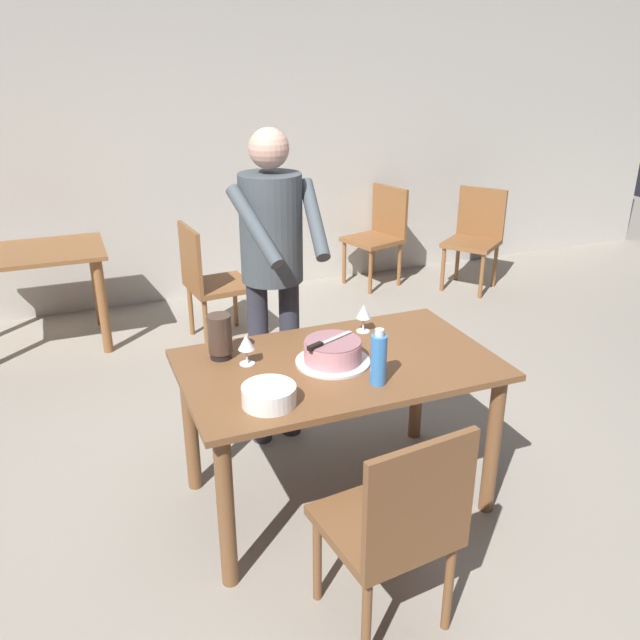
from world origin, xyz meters
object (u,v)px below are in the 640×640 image
object	(u,v)px
person_cutting_cake	(273,257)
chair_near_side	(396,524)
water_bottle	(379,359)
cake_knife	(321,344)
wine_glass_near	(364,312)
plate_stack	(269,395)
background_chair_2	(475,235)
background_table	(34,273)
background_chair_1	(379,232)
wine_glass_far	(246,343)
hurricane_lamp	(220,336)
background_chair_0	(209,279)
cake_on_platter	(332,352)
main_dining_table	(338,385)

from	to	relation	value
person_cutting_cake	chair_near_side	distance (m)	1.55
water_bottle	cake_knife	bearing A→B (deg)	126.45
wine_glass_near	person_cutting_cake	world-z (taller)	person_cutting_cake
plate_stack	background_chair_2	xyz separation A→B (m)	(2.80, 2.65, -0.30)
cake_knife	background_table	size ratio (longest dim) A/B	0.26
person_cutting_cake	background_chair_2	distance (m)	3.11
water_bottle	background_chair_1	size ratio (longest dim) A/B	0.28
wine_glass_far	background_table	world-z (taller)	wine_glass_far
background_chair_2	hurricane_lamp	bearing A→B (deg)	-143.07
person_cutting_cake	background_chair_1	world-z (taller)	person_cutting_cake
plate_stack	cake_knife	bearing A→B (deg)	35.37
cake_knife	background_chair_2	bearing A→B (deg)	44.29
plate_stack	background_chair_0	world-z (taller)	background_chair_0
cake_on_platter	wine_glass_far	bearing A→B (deg)	160.66
chair_near_side	background_chair_1	size ratio (longest dim) A/B	1.00
wine_glass_far	background_table	xyz separation A→B (m)	(-0.93, 2.33, -0.28)
cake_knife	wine_glass_near	world-z (taller)	wine_glass_near
cake_knife	person_cutting_cake	xyz separation A→B (m)	(-0.00, 0.66, 0.21)
person_cutting_cake	chair_near_side	xyz separation A→B (m)	(-0.02, -1.44, -0.58)
chair_near_side	background_chair_2	world-z (taller)	same
cake_knife	plate_stack	world-z (taller)	cake_knife
hurricane_lamp	background_chair_1	world-z (taller)	hurricane_lamp
plate_stack	water_bottle	distance (m)	0.49
cake_knife	hurricane_lamp	world-z (taller)	hurricane_lamp
main_dining_table	cake_on_platter	distance (m)	0.17
wine_glass_far	person_cutting_cake	size ratio (longest dim) A/B	0.08
main_dining_table	plate_stack	size ratio (longest dim) A/B	6.45
main_dining_table	cake_knife	distance (m)	0.26
main_dining_table	background_table	distance (m)	2.79
person_cutting_cake	background_chair_0	bearing A→B (deg)	91.29
person_cutting_cake	cake_on_platter	bearing A→B (deg)	-83.71
water_bottle	person_cutting_cake	xyz separation A→B (m)	(-0.17, 0.89, 0.21)
hurricane_lamp	background_chair_1	xyz separation A→B (m)	(2.11, 2.58, -0.37)
person_cutting_cake	background_chair_1	xyz separation A→B (m)	(1.73, 2.18, -0.58)
plate_stack	background_chair_1	size ratio (longest dim) A/B	0.24
water_bottle	chair_near_side	bearing A→B (deg)	-109.22
background_chair_0	background_chair_1	bearing A→B (deg)	22.41
background_chair_1	background_table	bearing A→B (deg)	-173.02
background_table	background_chair_2	world-z (taller)	background_chair_2
person_cutting_cake	background_chair_2	size ratio (longest dim) A/B	1.91
hurricane_lamp	background_chair_0	world-z (taller)	hurricane_lamp
cake_on_platter	hurricane_lamp	distance (m)	0.52
plate_stack	background_chair_1	xyz separation A→B (m)	(2.04, 3.07, -0.30)
cake_on_platter	hurricane_lamp	world-z (taller)	hurricane_lamp
wine_glass_near	background_chair_0	xyz separation A→B (m)	(-0.38, 1.82, -0.36)
cake_knife	wine_glass_far	world-z (taller)	wine_glass_far
wine_glass_near	background_table	size ratio (longest dim) A/B	0.14
person_cutting_cake	water_bottle	bearing A→B (deg)	-79.07
plate_stack	water_bottle	size ratio (longest dim) A/B	0.88
water_bottle	wine_glass_far	bearing A→B (deg)	140.52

